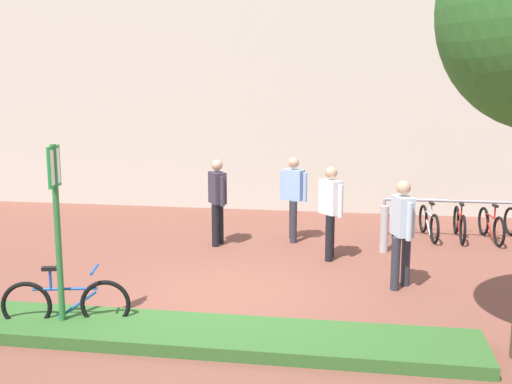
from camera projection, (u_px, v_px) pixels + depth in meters
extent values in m
plane|color=brown|center=(223.00, 296.00, 9.48)|extent=(60.00, 60.00, 0.00)
cube|color=beige|center=(282.00, 9.00, 15.52)|extent=(28.00, 1.20, 10.00)
cube|color=#336028|center=(199.00, 335.00, 7.84)|extent=(7.00, 1.10, 0.16)
cylinder|color=#2D7238|center=(58.00, 240.00, 7.93)|extent=(0.08, 0.08, 2.46)
cube|color=#198C33|center=(54.00, 167.00, 7.77)|extent=(0.07, 0.36, 0.52)
cube|color=white|center=(54.00, 167.00, 7.77)|extent=(0.07, 0.30, 0.44)
torus|color=black|center=(27.00, 306.00, 8.15)|extent=(0.66, 0.20, 0.66)
torus|color=black|center=(105.00, 304.00, 8.21)|extent=(0.66, 0.20, 0.66)
cylinder|color=#194CA5|center=(65.00, 289.00, 8.14)|extent=(0.82, 0.22, 0.04)
cylinder|color=#194CA5|center=(74.00, 307.00, 8.19)|extent=(0.60, 0.17, 0.44)
cylinder|color=#194CA5|center=(50.00, 280.00, 8.11)|extent=(0.04, 0.04, 0.28)
cube|color=black|center=(50.00, 269.00, 8.08)|extent=(0.21, 0.12, 0.05)
cylinder|color=#194CA5|center=(94.00, 269.00, 8.12)|extent=(0.13, 0.42, 0.04)
cylinder|color=#99999E|center=(384.00, 218.00, 13.09)|extent=(0.06, 0.06, 0.80)
cylinder|color=#99999E|center=(477.00, 202.00, 12.74)|extent=(3.70, 0.09, 0.06)
torus|color=black|center=(395.00, 228.00, 12.61)|extent=(0.18, 0.61, 0.61)
torus|color=black|center=(402.00, 219.00, 13.47)|extent=(0.18, 0.61, 0.61)
cylinder|color=black|center=(399.00, 214.00, 13.00)|extent=(0.19, 0.76, 0.03)
cylinder|color=black|center=(399.00, 224.00, 13.13)|extent=(0.15, 0.55, 0.40)
cylinder|color=black|center=(398.00, 210.00, 12.83)|extent=(0.03, 0.03, 0.26)
cube|color=black|center=(398.00, 203.00, 12.80)|extent=(0.11, 0.20, 0.05)
cylinder|color=black|center=(402.00, 199.00, 13.29)|extent=(0.39, 0.12, 0.04)
torus|color=black|center=(435.00, 229.00, 12.53)|extent=(0.14, 0.61, 0.61)
torus|color=black|center=(423.00, 219.00, 13.46)|extent=(0.14, 0.61, 0.61)
cylinder|color=silver|center=(429.00, 214.00, 12.96)|extent=(0.14, 0.77, 0.03)
cylinder|color=silver|center=(428.00, 224.00, 13.09)|extent=(0.11, 0.56, 0.40)
cylinder|color=silver|center=(431.00, 210.00, 12.77)|extent=(0.03, 0.03, 0.26)
cube|color=black|center=(432.00, 203.00, 12.75)|extent=(0.10, 0.19, 0.05)
cylinder|color=silver|center=(425.00, 200.00, 13.27)|extent=(0.39, 0.09, 0.04)
torus|color=black|center=(463.00, 230.00, 12.44)|extent=(0.06, 0.61, 0.61)
torus|color=black|center=(456.00, 220.00, 13.35)|extent=(0.06, 0.61, 0.61)
cylinder|color=red|center=(460.00, 215.00, 12.86)|extent=(0.04, 0.77, 0.03)
cylinder|color=red|center=(459.00, 225.00, 12.99)|extent=(0.04, 0.56, 0.40)
cylinder|color=red|center=(461.00, 211.00, 12.68)|extent=(0.03, 0.03, 0.26)
cube|color=black|center=(462.00, 204.00, 12.65)|extent=(0.08, 0.18, 0.05)
cylinder|color=red|center=(458.00, 200.00, 13.16)|extent=(0.39, 0.04, 0.04)
torus|color=black|center=(499.00, 232.00, 12.29)|extent=(0.13, 0.61, 0.61)
torus|color=black|center=(484.00, 221.00, 13.21)|extent=(0.13, 0.61, 0.61)
cylinder|color=red|center=(492.00, 217.00, 12.72)|extent=(0.13, 0.77, 0.03)
cylinder|color=red|center=(489.00, 227.00, 12.85)|extent=(0.10, 0.56, 0.40)
cylinder|color=red|center=(495.00, 213.00, 12.53)|extent=(0.03, 0.03, 0.26)
cube|color=black|center=(495.00, 206.00, 12.50)|extent=(0.10, 0.19, 0.05)
cylinder|color=red|center=(487.00, 202.00, 13.02)|extent=(0.39, 0.09, 0.04)
torus|color=black|center=(511.00, 221.00, 13.19)|extent=(0.19, 0.60, 0.61)
cylinder|color=#ADADB2|center=(384.00, 229.00, 11.88)|extent=(0.16, 0.16, 0.90)
cylinder|color=#2D2D38|center=(395.00, 264.00, 9.70)|extent=(0.14, 0.14, 0.85)
cylinder|color=#2D2D38|center=(406.00, 260.00, 9.92)|extent=(0.14, 0.14, 0.85)
cube|color=silver|center=(403.00, 216.00, 9.68)|extent=(0.36, 0.46, 0.62)
cylinder|color=silver|center=(409.00, 222.00, 9.44)|extent=(0.09, 0.09, 0.59)
cylinder|color=silver|center=(396.00, 215.00, 9.94)|extent=(0.09, 0.09, 0.59)
sphere|color=tan|center=(404.00, 188.00, 9.61)|extent=(0.22, 0.22, 0.22)
cylinder|color=black|center=(215.00, 225.00, 12.29)|extent=(0.14, 0.14, 0.85)
cylinder|color=black|center=(220.00, 223.00, 12.52)|extent=(0.14, 0.14, 0.85)
cube|color=#383342|center=(217.00, 188.00, 12.28)|extent=(0.42, 0.47, 0.62)
cylinder|color=#383342|center=(222.00, 191.00, 12.05)|extent=(0.09, 0.09, 0.59)
cylinder|color=#383342|center=(213.00, 187.00, 12.51)|extent=(0.09, 0.09, 0.59)
sphere|color=tan|center=(217.00, 165.00, 12.20)|extent=(0.22, 0.22, 0.22)
cylinder|color=#2D2D38|center=(294.00, 222.00, 12.58)|extent=(0.14, 0.14, 0.85)
cylinder|color=#2D2D38|center=(293.00, 218.00, 12.94)|extent=(0.14, 0.14, 0.85)
cube|color=#8CB2E5|center=(293.00, 185.00, 12.63)|extent=(0.46, 0.37, 0.62)
cylinder|color=#8CB2E5|center=(305.00, 187.00, 12.51)|extent=(0.09, 0.09, 0.59)
cylinder|color=#8CB2E5|center=(282.00, 185.00, 12.76)|extent=(0.09, 0.09, 0.59)
sphere|color=tan|center=(294.00, 163.00, 12.55)|extent=(0.22, 0.22, 0.22)
cylinder|color=black|center=(331.00, 235.00, 11.53)|extent=(0.14, 0.14, 0.85)
cylinder|color=black|center=(329.00, 238.00, 11.28)|extent=(0.14, 0.14, 0.85)
cube|color=white|center=(331.00, 197.00, 11.28)|extent=(0.45, 0.45, 0.62)
cylinder|color=white|center=(321.00, 197.00, 11.49)|extent=(0.09, 0.09, 0.59)
cylinder|color=white|center=(340.00, 201.00, 11.07)|extent=(0.09, 0.09, 0.59)
sphere|color=tan|center=(331.00, 173.00, 11.20)|extent=(0.22, 0.22, 0.22)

